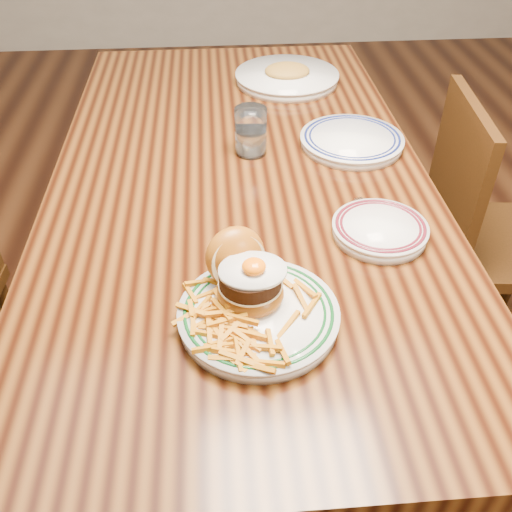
{
  "coord_description": "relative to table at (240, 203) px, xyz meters",
  "views": [
    {
      "loc": [
        -0.05,
        -1.13,
        1.43
      ],
      "look_at": [
        0.0,
        -0.44,
        0.86
      ],
      "focal_mm": 40.0,
      "sensor_mm": 36.0,
      "label": 1
    }
  ],
  "objects": [
    {
      "name": "rear_plate",
      "position": [
        0.28,
        0.1,
        0.1
      ],
      "size": [
        0.25,
        0.25,
        0.03
      ],
      "rotation": [
        0.0,
        0.0,
        -0.26
      ],
      "color": "white",
      "rests_on": "table"
    },
    {
      "name": "water_glass",
      "position": [
        0.03,
        0.08,
        0.14
      ],
      "size": [
        0.07,
        0.07,
        0.11
      ],
      "color": "white",
      "rests_on": "table"
    },
    {
      "name": "chair_right",
      "position": [
        0.7,
        0.12,
        -0.22
      ],
      "size": [
        0.42,
        0.42,
        0.83
      ],
      "rotation": [
        0.0,
        0.0,
        3.04
      ],
      "color": "#3D210C",
      "rests_on": "floor"
    },
    {
      "name": "far_plate",
      "position": [
        0.17,
        0.5,
        0.11
      ],
      "size": [
        0.31,
        0.31,
        0.05
      ],
      "rotation": [
        0.0,
        0.0,
        0.22
      ],
      "color": "white",
      "rests_on": "table"
    },
    {
      "name": "table",
      "position": [
        0.0,
        0.0,
        0.0
      ],
      "size": [
        0.85,
        1.6,
        0.75
      ],
      "color": "black",
      "rests_on": "floor"
    },
    {
      "name": "main_plate",
      "position": [
        -0.0,
        -0.47,
        0.12
      ],
      "size": [
        0.26,
        0.28,
        0.13
      ],
      "rotation": [
        0.0,
        0.0,
        0.34
      ],
      "color": "white",
      "rests_on": "table"
    },
    {
      "name": "floor",
      "position": [
        0.0,
        0.0,
        -0.66
      ],
      "size": [
        6.0,
        6.0,
        0.0
      ],
      "primitive_type": "plane",
      "color": "black",
      "rests_on": "ground"
    },
    {
      "name": "side_plate",
      "position": [
        0.26,
        -0.27,
        0.1
      ],
      "size": [
        0.19,
        0.2,
        0.03
      ],
      "rotation": [
        0.0,
        0.0,
        -0.32
      ],
      "color": "white",
      "rests_on": "table"
    }
  ]
}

